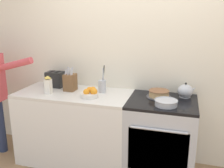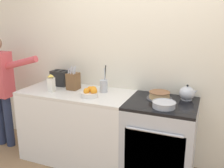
% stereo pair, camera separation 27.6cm
% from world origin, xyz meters
% --- Properties ---
extents(wall_back, '(8.00, 0.04, 2.60)m').
position_xyz_m(wall_back, '(0.00, 0.68, 1.30)').
color(wall_back, silver).
rests_on(wall_back, ground_plane).
extents(counter_cabinet, '(1.35, 0.66, 0.89)m').
position_xyz_m(counter_cabinet, '(-0.70, 0.33, 0.45)').
color(counter_cabinet, white).
rests_on(counter_cabinet, ground_plane).
extents(stove_range, '(0.73, 0.69, 0.89)m').
position_xyz_m(stove_range, '(0.34, 0.33, 0.45)').
color(stove_range, '#B7BABF').
rests_on(stove_range, ground_plane).
extents(layer_cake, '(0.28, 0.28, 0.08)m').
position_xyz_m(layer_cake, '(0.29, 0.43, 0.93)').
color(layer_cake, '#4C4C51').
rests_on(layer_cake, stove_range).
extents(tea_kettle, '(0.21, 0.17, 0.17)m').
position_xyz_m(tea_kettle, '(0.57, 0.52, 0.96)').
color(tea_kettle, '#B7BABF').
rests_on(tea_kettle, stove_range).
extents(mixing_bowl, '(0.24, 0.24, 0.06)m').
position_xyz_m(mixing_bowl, '(0.38, 0.17, 0.92)').
color(mixing_bowl, '#B7BABF').
rests_on(mixing_bowl, stove_range).
extents(knife_block, '(0.13, 0.15, 0.30)m').
position_xyz_m(knife_block, '(-0.78, 0.40, 1.00)').
color(knife_block, brown).
rests_on(knife_block, counter_cabinet).
extents(utensil_crock, '(0.09, 0.09, 0.33)m').
position_xyz_m(utensil_crock, '(-0.38, 0.43, 0.97)').
color(utensil_crock, '#B7BABF').
rests_on(utensil_crock, counter_cabinet).
extents(fruit_bowl, '(0.20, 0.20, 0.11)m').
position_xyz_m(fruit_bowl, '(-0.45, 0.22, 0.94)').
color(fruit_bowl, silver).
rests_on(fruit_bowl, counter_cabinet).
extents(toaster, '(0.23, 0.16, 0.20)m').
position_xyz_m(toaster, '(-1.04, 0.50, 0.99)').
color(toaster, black).
rests_on(toaster, counter_cabinet).
extents(milk_carton, '(0.07, 0.07, 0.22)m').
position_xyz_m(milk_carton, '(-0.97, 0.21, 0.99)').
color(milk_carton, white).
rests_on(milk_carton, counter_cabinet).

